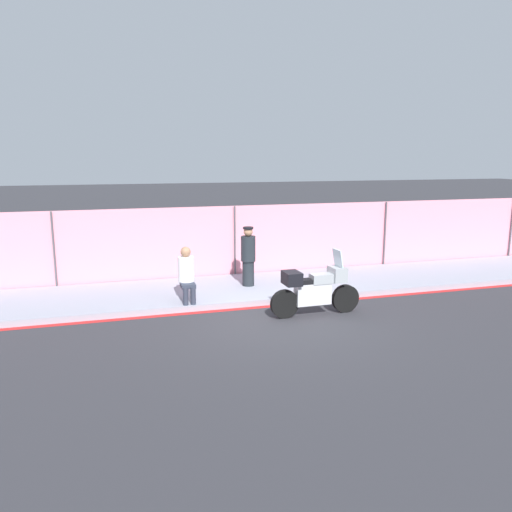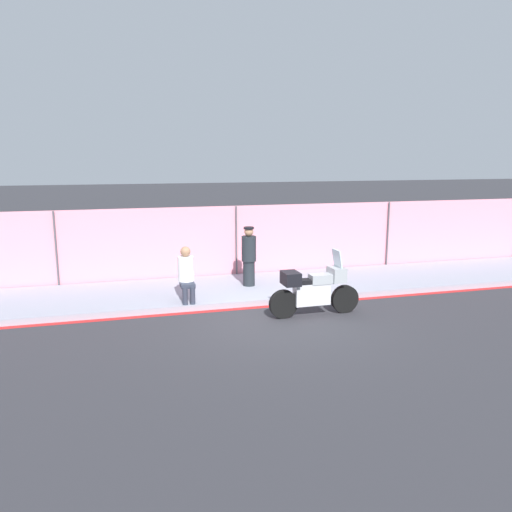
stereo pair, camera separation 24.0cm
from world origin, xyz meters
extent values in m
plane|color=#2D2D33|center=(0.00, 0.00, 0.00)|extent=(120.00, 120.00, 0.00)
cube|color=#8E93A3|center=(0.00, 2.65, 0.08)|extent=(37.66, 2.92, 0.15)
cube|color=red|center=(0.00, 1.09, 0.00)|extent=(37.66, 0.18, 0.01)
cube|color=pink|center=(0.00, 4.20, 1.10)|extent=(35.78, 0.08, 2.21)
cylinder|color=#4C4C51|center=(-5.07, 4.10, 1.10)|extent=(0.05, 0.05, 2.21)
cylinder|color=#4C4C51|center=(0.00, 4.10, 1.10)|extent=(0.05, 0.05, 2.21)
cylinder|color=#4C4C51|center=(5.07, 4.10, 1.10)|extent=(0.05, 0.05, 2.21)
cylinder|color=#4C4C51|center=(10.14, 4.10, 1.10)|extent=(0.05, 0.05, 2.21)
cylinder|color=black|center=(1.72, 0.17, 0.33)|extent=(0.67, 0.15, 0.66)
cylinder|color=black|center=(0.18, 0.14, 0.33)|extent=(0.67, 0.15, 0.66)
cube|color=silver|center=(0.87, 0.15, 0.52)|extent=(0.85, 0.29, 0.51)
cube|color=#999EA3|center=(1.09, 0.16, 0.87)|extent=(0.52, 0.32, 0.22)
cube|color=black|center=(0.78, 0.15, 0.83)|extent=(0.60, 0.29, 0.10)
cube|color=#999EA3|center=(1.49, 0.16, 0.95)|extent=(0.33, 0.48, 0.34)
cube|color=silver|center=(1.49, 0.16, 1.33)|extent=(0.11, 0.42, 0.42)
cube|color=black|center=(0.35, 0.15, 0.93)|extent=(0.37, 0.51, 0.30)
cylinder|color=#1E2328|center=(0.01, 2.67, 0.50)|extent=(0.32, 0.32, 0.69)
cylinder|color=#1E2328|center=(0.01, 2.67, 1.18)|extent=(0.40, 0.40, 0.69)
sphere|color=#A37556|center=(0.01, 2.67, 1.65)|extent=(0.25, 0.25, 0.25)
cylinder|color=black|center=(0.01, 2.67, 1.75)|extent=(0.28, 0.28, 0.06)
cylinder|color=#2D3342|center=(-1.92, 1.29, 0.37)|extent=(0.13, 0.13, 0.43)
cylinder|color=#2D3342|center=(-1.74, 1.29, 0.37)|extent=(0.13, 0.13, 0.43)
cube|color=#2D3342|center=(-1.83, 1.51, 0.58)|extent=(0.34, 0.43, 0.10)
cylinder|color=white|center=(-1.83, 1.72, 0.94)|extent=(0.40, 0.40, 0.61)
sphere|color=#A37556|center=(-1.83, 1.72, 1.37)|extent=(0.25, 0.25, 0.25)
camera|label=1|loc=(-3.54, -10.21, 3.65)|focal=35.00mm
camera|label=2|loc=(-3.31, -10.27, 3.65)|focal=35.00mm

